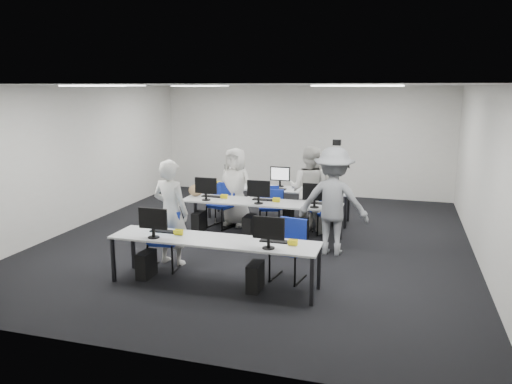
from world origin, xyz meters
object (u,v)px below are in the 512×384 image
(chair_2, at_px, (221,214))
(chair_6, at_px, (275,214))
(chair_7, at_px, (319,218))
(student_0, at_px, (171,212))
(student_2, at_px, (236,187))
(desk_front, at_px, (214,242))
(student_3, at_px, (316,191))
(chair_0, at_px, (165,251))
(student_1, at_px, (309,189))
(desk_mid, at_px, (261,204))
(chair_4, at_px, (327,221))
(chair_1, at_px, (288,261))
(photographer, at_px, (333,201))
(chair_3, at_px, (269,216))
(chair_5, at_px, (224,209))

(chair_2, bearing_deg, chair_6, 39.77)
(chair_2, xyz_separation_m, chair_7, (2.06, 0.39, -0.04))
(chair_2, bearing_deg, student_0, -72.48)
(student_2, bearing_deg, desk_front, -66.32)
(student_3, bearing_deg, desk_front, -94.78)
(chair_0, relative_size, student_1, 0.52)
(desk_mid, height_order, chair_4, chair_4)
(desk_mid, bearing_deg, chair_1, -63.31)
(desk_mid, bearing_deg, chair_2, 155.51)
(chair_7, bearing_deg, student_0, -148.09)
(chair_6, xyz_separation_m, student_0, (-1.10, -2.79, 0.64))
(chair_0, height_order, chair_1, chair_1)
(student_3, bearing_deg, chair_1, -77.91)
(chair_6, relative_size, student_0, 0.47)
(desk_front, xyz_separation_m, student_0, (-1.04, 0.71, 0.22))
(desk_mid, relative_size, student_2, 1.89)
(student_1, bearing_deg, chair_2, 14.04)
(desk_front, distance_m, photographer, 2.52)
(chair_3, xyz_separation_m, photographer, (1.51, -1.24, 0.69))
(chair_4, relative_size, student_2, 0.50)
(chair_5, bearing_deg, chair_7, -19.94)
(student_0, bearing_deg, chair_4, -122.35)
(chair_6, relative_size, student_2, 0.50)
(chair_7, height_order, student_3, student_3)
(chair_3, bearing_deg, chair_2, 173.71)
(chair_2, distance_m, student_3, 2.07)
(chair_4, bearing_deg, chair_3, 170.45)
(chair_0, xyz_separation_m, chair_2, (0.02, 2.62, 0.00))
(student_2, bearing_deg, chair_0, -84.77)
(chair_6, bearing_deg, chair_2, -170.59)
(chair_1, xyz_separation_m, chair_6, (-0.97, 2.93, -0.03))
(chair_5, relative_size, photographer, 0.47)
(chair_0, bearing_deg, chair_1, -3.60)
(desk_mid, relative_size, student_0, 1.78)
(chair_1, xyz_separation_m, chair_4, (0.21, 2.66, -0.03))
(desk_front, xyz_separation_m, chair_2, (-1.02, 3.06, -0.39))
(student_0, relative_size, photographer, 0.93)
(chair_5, distance_m, chair_6, 1.17)
(desk_front, distance_m, student_2, 3.42)
(chair_0, bearing_deg, chair_2, 82.71)
(desk_mid, height_order, photographer, photographer)
(chair_1, relative_size, student_2, 0.56)
(chair_4, bearing_deg, desk_mid, -161.85)
(desk_mid, xyz_separation_m, chair_4, (1.24, 0.62, -0.41))
(chair_4, xyz_separation_m, photographer, (0.27, -1.22, 0.70))
(chair_6, bearing_deg, student_1, -26.50)
(desk_mid, height_order, student_1, student_1)
(desk_mid, xyz_separation_m, chair_6, (0.05, 0.89, -0.42))
(desk_front, height_order, student_2, student_2)
(chair_6, bearing_deg, photographer, -58.04)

